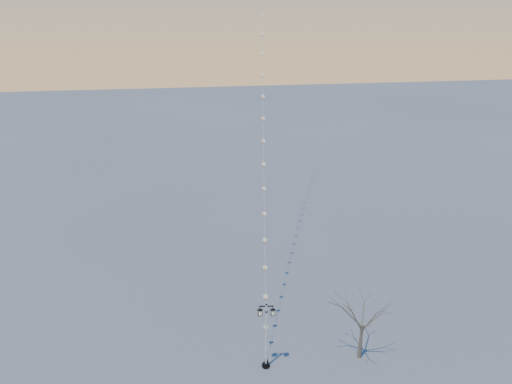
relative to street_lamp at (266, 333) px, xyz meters
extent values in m
cylinder|color=black|center=(0.00, 0.00, -2.42)|extent=(0.50, 0.50, 0.14)
cylinder|color=black|center=(0.00, 0.00, -2.29)|extent=(0.36, 0.36, 0.13)
cylinder|color=silver|center=(0.00, 0.00, -0.12)|extent=(0.12, 0.12, 4.20)
cylinder|color=black|center=(0.00, 0.00, 1.49)|extent=(0.18, 0.18, 0.05)
cube|color=black|center=(0.00, 0.00, 1.84)|extent=(0.85, 0.21, 0.05)
sphere|color=black|center=(0.00, 0.00, 1.95)|extent=(0.13, 0.13, 0.13)
pyramid|color=black|center=(-0.37, 0.07, 1.71)|extent=(0.39, 0.39, 0.13)
cube|color=beige|center=(-0.37, 0.07, 1.43)|extent=(0.23, 0.23, 0.30)
cube|color=black|center=(-0.37, 0.07, 1.26)|extent=(0.27, 0.27, 0.04)
pyramid|color=black|center=(0.37, -0.07, 1.71)|extent=(0.39, 0.39, 0.13)
cube|color=beige|center=(0.37, -0.07, 1.43)|extent=(0.23, 0.23, 0.30)
cube|color=black|center=(0.37, -0.07, 1.26)|extent=(0.27, 0.27, 0.04)
cone|color=brown|center=(5.98, -0.40, -1.31)|extent=(0.28, 0.28, 2.37)
cylinder|color=black|center=(0.13, 0.40, -2.40)|extent=(0.20, 0.20, 0.20)
cylinder|color=black|center=(0.13, 0.40, -2.37)|extent=(0.03, 0.03, 0.25)
cone|color=#EF400D|center=(4.00, 18.79, 18.35)|extent=(0.08, 0.08, 0.28)
cylinder|color=white|center=(0.13, 0.40, -1.90)|extent=(0.02, 0.02, 0.80)
camera|label=1|loc=(-5.37, -21.93, 16.97)|focal=31.73mm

